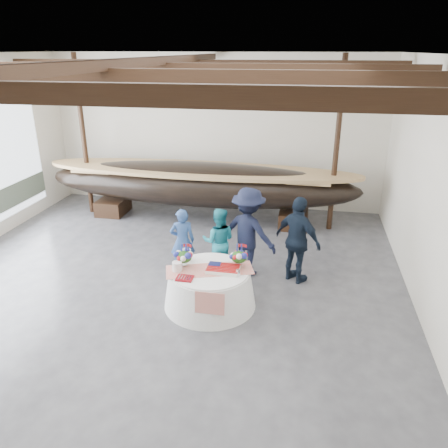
# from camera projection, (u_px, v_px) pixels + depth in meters

# --- Properties ---
(floor) EXTENTS (10.00, 12.00, 0.01)m
(floor) POSITION_uv_depth(u_px,v_px,m) (150.00, 303.00, 8.45)
(floor) COLOR #3D3D42
(floor) RESTS_ON ground
(wall_back) EXTENTS (10.00, 0.02, 4.50)m
(wall_back) POSITION_uv_depth(u_px,v_px,m) (215.00, 132.00, 13.07)
(wall_back) COLOR silver
(wall_back) RESTS_ON ground
(ceiling) EXTENTS (10.00, 12.00, 0.01)m
(ceiling) POSITION_uv_depth(u_px,v_px,m) (132.00, 55.00, 6.77)
(ceiling) COLOR white
(ceiling) RESTS_ON wall_back
(pavilion_structure) EXTENTS (9.80, 11.76, 4.50)m
(pavilion_structure) POSITION_uv_depth(u_px,v_px,m) (151.00, 84.00, 7.67)
(pavilion_structure) COLOR black
(pavilion_structure) RESTS_ON ground
(longboat_display) EXTENTS (8.89, 1.78, 1.67)m
(longboat_display) POSITION_uv_depth(u_px,v_px,m) (199.00, 184.00, 12.22)
(longboat_display) COLOR black
(longboat_display) RESTS_ON ground
(banquet_table) EXTENTS (1.75, 1.75, 0.75)m
(banquet_table) POSITION_uv_depth(u_px,v_px,m) (210.00, 288.00, 8.27)
(banquet_table) COLOR white
(banquet_table) RESTS_ON ground
(tabletop_items) EXTENTS (1.71, 1.05, 0.40)m
(tabletop_items) POSITION_uv_depth(u_px,v_px,m) (209.00, 260.00, 8.17)
(tabletop_items) COLOR red
(tabletop_items) RESTS_ON banquet_table
(guest_woman_blue) EXTENTS (0.62, 0.50, 1.46)m
(guest_woman_blue) POSITION_uv_depth(u_px,v_px,m) (182.00, 241.00, 9.40)
(guest_woman_blue) COLOR navy
(guest_woman_blue) RESTS_ON ground
(guest_woman_teal) EXTENTS (0.78, 0.63, 1.48)m
(guest_woman_teal) POSITION_uv_depth(u_px,v_px,m) (219.00, 241.00, 9.37)
(guest_woman_teal) COLOR teal
(guest_woman_teal) RESTS_ON ground
(guest_man_left) EXTENTS (1.43, 1.13, 1.95)m
(guest_man_left) POSITION_uv_depth(u_px,v_px,m) (248.00, 232.00, 9.23)
(guest_man_left) COLOR black
(guest_man_left) RESTS_ON ground
(guest_man_right) EXTENTS (1.15, 1.00, 1.86)m
(guest_man_right) POSITION_uv_depth(u_px,v_px,m) (298.00, 240.00, 8.95)
(guest_man_right) COLOR black
(guest_man_right) RESTS_ON ground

